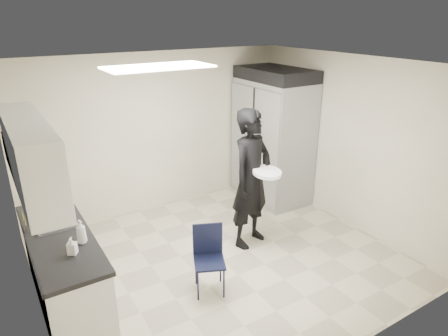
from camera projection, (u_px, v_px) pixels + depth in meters
floor at (222, 260)px, 5.43m from camera, size 4.50×4.50×0.00m
ceiling at (222, 64)px, 4.49m from camera, size 4.50×4.50×0.00m
back_wall at (158, 133)px, 6.54m from camera, size 4.50×0.00×4.50m
left_wall at (24, 217)px, 3.85m from camera, size 0.00×4.00×4.00m
right_wall at (348, 142)px, 6.07m from camera, size 0.00×4.00×4.00m
ceiling_panel at (158, 67)px, 4.52m from camera, size 1.20×0.60×0.02m
lower_counter at (65, 272)px, 4.47m from camera, size 0.60×1.90×0.86m
countertop at (59, 237)px, 4.31m from camera, size 0.64×1.95×0.05m
sink at (56, 228)px, 4.52m from camera, size 0.42×0.40×0.14m
faucet at (35, 220)px, 4.37m from camera, size 0.02×0.02×0.24m
upper_cabinets at (31, 157)px, 3.91m from camera, size 0.35×1.80×0.75m
towel_dispenser at (14, 147)px, 4.86m from camera, size 0.22×0.30×0.35m
notice_sticker_left at (25, 220)px, 3.96m from camera, size 0.00×0.12×0.07m
notice_sticker_right at (23, 216)px, 4.14m from camera, size 0.00×0.12×0.07m
commercial_fridge at (273, 141)px, 6.96m from camera, size 0.80×1.35×2.10m
fridge_compressor at (276, 74)px, 6.54m from camera, size 0.80×1.35×0.20m
folding_chair at (209, 262)px, 4.70m from camera, size 0.47×0.47×0.80m
man_tuxedo at (252, 179)px, 5.52m from camera, size 0.85×0.69×1.99m
bucket_lid at (267, 172)px, 5.31m from camera, size 0.49×0.49×0.05m
soap_bottle_a at (81, 232)px, 4.10m from camera, size 0.12×0.12×0.26m
soap_bottle_b at (72, 246)px, 3.93m from camera, size 0.11×0.12×0.18m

